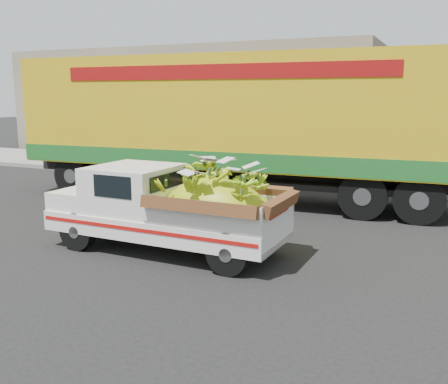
% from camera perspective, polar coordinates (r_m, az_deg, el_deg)
% --- Properties ---
extents(ground, '(100.00, 100.00, 0.00)m').
position_cam_1_polar(ground, '(8.99, -2.16, -7.11)').
color(ground, black).
rests_on(ground, ground).
extents(curb, '(60.00, 0.25, 0.15)m').
position_cam_1_polar(curb, '(15.44, 9.50, 0.68)').
color(curb, gray).
rests_on(curb, ground).
extents(sidewalk, '(60.00, 4.00, 0.14)m').
position_cam_1_polar(sidewalk, '(17.45, 11.26, 1.78)').
color(sidewalk, gray).
rests_on(sidewalk, ground).
extents(building_left, '(18.00, 6.00, 5.00)m').
position_cam_1_polar(building_left, '(25.60, -3.39, 10.29)').
color(building_left, gray).
rests_on(building_left, ground).
extents(pickup_truck, '(4.38, 1.70, 1.52)m').
position_cam_1_polar(pickup_truck, '(8.88, -4.84, -1.91)').
color(pickup_truck, black).
rests_on(pickup_truck, ground).
extents(semi_trailer, '(12.03, 3.08, 3.80)m').
position_cam_1_polar(semi_trailer, '(13.33, 1.26, 8.09)').
color(semi_trailer, black).
rests_on(semi_trailer, ground).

